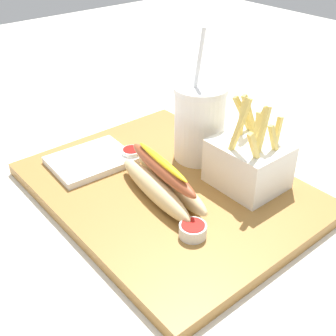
% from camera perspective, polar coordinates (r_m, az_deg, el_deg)
% --- Properties ---
extents(ground_plane, '(2.40, 2.40, 0.02)m').
position_cam_1_polar(ground_plane, '(0.70, 0.00, -4.13)').
color(ground_plane, silver).
extents(food_tray, '(0.44, 0.34, 0.02)m').
position_cam_1_polar(food_tray, '(0.69, 0.00, -2.80)').
color(food_tray, olive).
rests_on(food_tray, ground_plane).
extents(soda_cup, '(0.09, 0.09, 0.22)m').
position_cam_1_polar(soda_cup, '(0.72, 4.19, 6.07)').
color(soda_cup, white).
rests_on(soda_cup, food_tray).
extents(fries_basket, '(0.11, 0.09, 0.15)m').
position_cam_1_polar(fries_basket, '(0.67, 10.62, 0.75)').
color(fries_basket, white).
rests_on(fries_basket, food_tray).
extents(hot_dog_1, '(0.19, 0.08, 0.07)m').
position_cam_1_polar(hot_dog_1, '(0.64, -0.77, -1.82)').
color(hot_dog_1, '#E5C689').
rests_on(hot_dog_1, food_tray).
extents(ketchup_cup_1, '(0.04, 0.04, 0.02)m').
position_cam_1_polar(ketchup_cup_1, '(0.58, 3.31, -8.15)').
color(ketchup_cup_1, white).
rests_on(ketchup_cup_1, food_tray).
extents(ketchup_cup_2, '(0.03, 0.03, 0.02)m').
position_cam_1_polar(ketchup_cup_2, '(0.75, -4.74, 1.97)').
color(ketchup_cup_2, white).
rests_on(ketchup_cup_2, food_tray).
extents(napkin_stack, '(0.11, 0.14, 0.01)m').
position_cam_1_polar(napkin_stack, '(0.74, -10.19, 1.00)').
color(napkin_stack, white).
rests_on(napkin_stack, food_tray).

